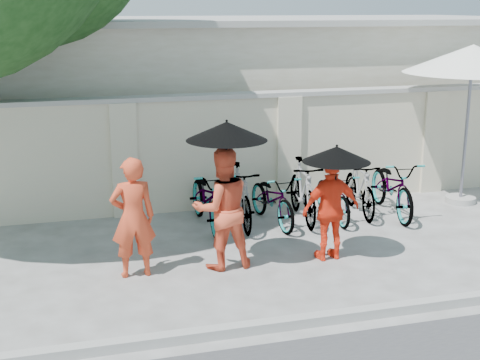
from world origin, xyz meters
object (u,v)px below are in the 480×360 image
object	(u,v)px
monk_left	(133,218)
patio_umbrella	(472,61)
monk_right	(331,209)
monk_center	(222,209)

from	to	relation	value
monk_left	patio_umbrella	world-z (taller)	patio_umbrella
monk_left	patio_umbrella	bearing A→B (deg)	-165.92
monk_left	monk_right	distance (m)	2.82
monk_center	monk_right	distance (m)	1.59
monk_center	monk_left	bearing A→B (deg)	-4.45
monk_left	monk_right	size ratio (longest dim) A/B	1.11
patio_umbrella	monk_center	bearing A→B (deg)	-159.69
monk_center	patio_umbrella	distance (m)	5.72
monk_center	monk_right	xyz separation A→B (m)	(1.59, -0.12, -0.11)
monk_center	patio_umbrella	bearing A→B (deg)	-163.17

